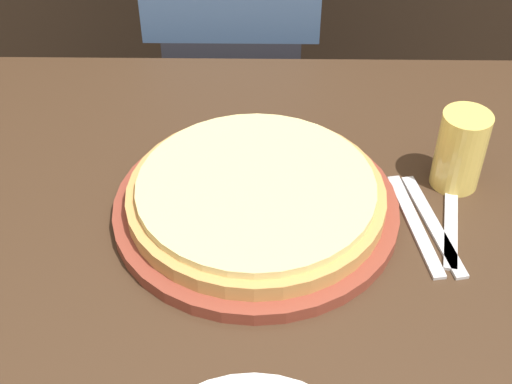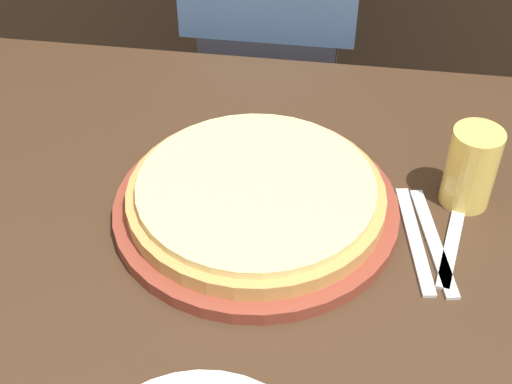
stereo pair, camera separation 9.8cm
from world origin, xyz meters
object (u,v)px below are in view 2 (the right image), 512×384
(beer_glass, at_px, (472,165))
(dinner_knife, at_px, (433,241))
(diner_person, at_px, (271,47))
(pizza_on_board, at_px, (256,200))
(spoon, at_px, (452,243))
(fork, at_px, (415,239))

(beer_glass, relative_size, dinner_knife, 0.60)
(dinner_knife, distance_m, diner_person, 0.71)
(beer_glass, bearing_deg, diner_person, 122.86)
(pizza_on_board, xyz_separation_m, spoon, (0.27, -0.02, -0.02))
(beer_glass, height_order, diner_person, diner_person)
(beer_glass, bearing_deg, dinner_knife, -116.26)
(dinner_knife, bearing_deg, spoon, -0.00)
(pizza_on_board, relative_size, fork, 1.96)
(fork, bearing_deg, dinner_knife, 0.00)
(beer_glass, relative_size, diner_person, 0.09)
(beer_glass, xyz_separation_m, dinner_knife, (-0.05, -0.09, -0.06))
(pizza_on_board, bearing_deg, spoon, -4.67)
(dinner_knife, relative_size, spoon, 1.17)
(beer_glass, height_order, fork, beer_glass)
(pizza_on_board, relative_size, dinner_knife, 1.97)
(beer_glass, xyz_separation_m, spoon, (-0.02, -0.09, -0.06))
(spoon, xyz_separation_m, diner_person, (-0.33, 0.64, -0.09))
(beer_glass, distance_m, fork, 0.13)
(pizza_on_board, distance_m, beer_glass, 0.30)
(beer_glass, relative_size, spoon, 0.70)
(diner_person, bearing_deg, spoon, -62.66)
(pizza_on_board, distance_m, spoon, 0.27)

